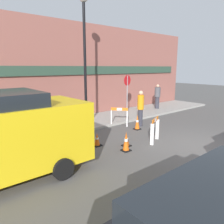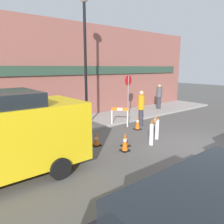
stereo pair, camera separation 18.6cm
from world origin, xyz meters
TOP-DOWN VIEW (x-y plane):
  - ground_plane at (0.00, 0.00)m, footprint 60.00×60.00m
  - sidewalk_slab at (0.00, 5.90)m, footprint 18.00×2.81m
  - storefront_facade at (0.00, 7.38)m, footprint 18.00×0.22m
  - streetlamp_post at (-1.72, 5.27)m, footprint 0.44×0.44m
  - stop_sign at (1.13, 5.27)m, footprint 0.60×0.12m
  - barricade_0 at (-2.99, 3.53)m, footprint 0.38×0.86m
  - barricade_1 at (-0.87, 1.57)m, footprint 0.84×0.47m
  - barricade_2 at (-0.37, 4.28)m, footprint 0.66×0.74m
  - traffic_cone_0 at (-0.09, 3.28)m, footprint 0.30×0.30m
  - traffic_cone_1 at (-2.09, 1.95)m, footprint 0.30×0.30m
  - traffic_cone_2 at (-2.93, 2.70)m, footprint 0.30×0.30m
  - traffic_cone_3 at (-2.44, 1.61)m, footprint 0.30×0.30m
  - traffic_cone_4 at (-2.43, 4.40)m, footprint 0.30×0.30m
  - person_worker at (0.52, 3.65)m, footprint 0.41×0.41m
  - person_pedestrian at (4.57, 5.78)m, footprint 0.46×0.46m

SIDE VIEW (x-z plane):
  - ground_plane at x=0.00m, z-range 0.00..0.00m
  - sidewalk_slab at x=0.00m, z-range 0.00..0.12m
  - traffic_cone_1 at x=-2.09m, z-range -0.01..0.49m
  - traffic_cone_2 at x=-2.93m, z-range -0.01..0.51m
  - traffic_cone_4 at x=-2.43m, z-range -0.01..0.56m
  - traffic_cone_3 at x=-2.44m, z-range -0.01..0.70m
  - traffic_cone_0 at x=-0.09m, z-range -0.01..0.72m
  - barricade_2 at x=-0.37m, z-range 0.04..1.02m
  - barricade_1 at x=-0.87m, z-range 0.04..1.04m
  - barricade_0 at x=-2.99m, z-range 0.04..1.19m
  - person_worker at x=0.52m, z-range 0.08..1.91m
  - person_pedestrian at x=4.57m, z-range 0.17..1.87m
  - stop_sign at x=1.13m, z-range 0.53..2.95m
  - storefront_facade at x=0.00m, z-range 0.00..5.50m
  - streetlamp_post at x=-1.72m, z-range 0.95..7.15m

